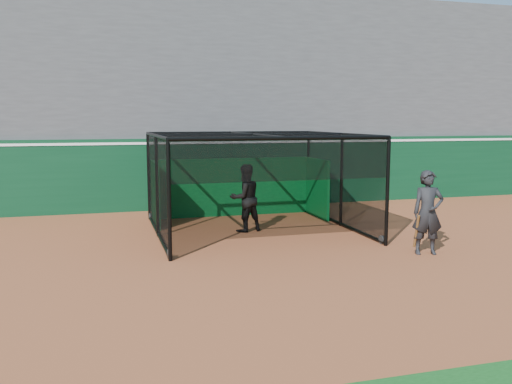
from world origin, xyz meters
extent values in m
plane|color=brown|center=(0.00, 0.00, 0.00)|extent=(120.00, 120.00, 0.00)
cube|color=#09361C|center=(0.00, 8.50, 1.25)|extent=(50.00, 0.45, 2.50)
cube|color=white|center=(0.00, 8.50, 2.35)|extent=(50.00, 0.50, 0.08)
cube|color=#4C4C4F|center=(0.00, 12.38, 3.88)|extent=(50.00, 7.85, 7.75)
cube|color=#4C4C4F|center=(0.00, 15.80, 8.35)|extent=(50.00, 0.30, 1.20)
cube|color=#085320|center=(0.64, 6.62, 0.95)|extent=(5.29, 0.10, 1.90)
cylinder|color=black|center=(-2.06, 1.53, 0.11)|extent=(0.08, 0.22, 0.22)
cylinder|color=black|center=(3.35, 1.53, 0.11)|extent=(0.08, 0.22, 0.22)
cylinder|color=black|center=(-2.06, 6.54, 0.11)|extent=(0.08, 0.22, 0.22)
cylinder|color=black|center=(3.35, 6.54, 0.11)|extent=(0.08, 0.22, 0.22)
imported|color=black|center=(0.39, 4.04, 0.96)|extent=(1.08, 0.94, 1.91)
imported|color=black|center=(3.85, 0.32, 0.99)|extent=(0.82, 0.64, 1.99)
cylinder|color=#593819|center=(3.60, 0.37, 0.55)|extent=(0.14, 0.32, 0.82)
camera|label=1|loc=(-3.45, -10.61, 3.16)|focal=38.00mm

